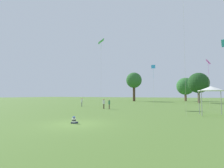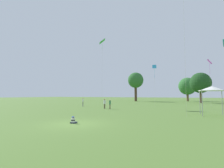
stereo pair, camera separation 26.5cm
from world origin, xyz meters
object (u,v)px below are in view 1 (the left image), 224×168
object	(u,v)px
person_standing_1	(82,101)
distant_tree_1	(198,83)
seated_toddler	(74,120)
kite_1	(208,63)
kite_4	(153,69)
distant_tree_2	(185,86)
kite_0	(101,43)
person_standing_0	(109,103)
canopy_tent	(211,89)
person_standing_2	(104,103)
distant_tree_0	(134,81)

from	to	relation	value
person_standing_1	distant_tree_1	world-z (taller)	distant_tree_1
seated_toddler	kite_1	size ratio (longest dim) A/B	0.07
kite_4	distant_tree_1	bearing A→B (deg)	100.61
distant_tree_2	kite_0	bearing A→B (deg)	-109.40
person_standing_0	kite_1	xyz separation A→B (m)	(13.99, 5.27, 6.03)
seated_toddler	canopy_tent	world-z (taller)	canopy_tent
kite_0	distant_tree_1	size ratio (longest dim) A/B	1.62
person_standing_2	kite_0	xyz separation A→B (m)	(-3.62, 5.36, 11.91)
seated_toddler	distant_tree_2	world-z (taller)	distant_tree_2
distant_tree_2	seated_toddler	bearing A→B (deg)	-94.68
person_standing_1	canopy_tent	world-z (taller)	canopy_tent
person_standing_2	canopy_tent	bearing A→B (deg)	-84.71
seated_toddler	kite_4	xyz separation A→B (m)	(1.32, 21.48, 6.93)
person_standing_0	person_standing_1	world-z (taller)	person_standing_1
person_standing_0	kite_0	size ratio (longest dim) A/B	0.11
distant_tree_1	distant_tree_2	bearing A→B (deg)	106.53
seated_toddler	person_standing_0	size ratio (longest dim) A/B	0.36
canopy_tent	kite_1	distance (m)	8.83
person_standing_2	kite_1	world-z (taller)	kite_1
canopy_tent	kite_4	xyz separation A→B (m)	(-8.71, 10.69, 4.29)
person_standing_1	distant_tree_0	size ratio (longest dim) A/B	0.16
kite_1	distant_tree_1	xyz separation A→B (m)	(-1.34, 24.00, -1.43)
kite_0	kite_1	size ratio (longest dim) A/B	1.80
distant_tree_0	distant_tree_2	size ratio (longest dim) A/B	1.22
kite_0	seated_toddler	bearing A→B (deg)	37.30
person_standing_0	canopy_tent	size ratio (longest dim) A/B	0.48
person_standing_1	distant_tree_1	size ratio (longest dim) A/B	0.19
person_standing_2	kite_0	distance (m)	13.55
person_standing_2	canopy_tent	xyz separation A→B (m)	(15.02, -3.01, 1.96)
person_standing_1	distant_tree_2	bearing A→B (deg)	38.43
person_standing_2	kite_1	xyz separation A→B (m)	(15.21, 4.82, 6.04)
person_standing_2	distant_tree_2	size ratio (longest dim) A/B	0.18
person_standing_2	seated_toddler	bearing A→B (deg)	-143.49
kite_0	distant_tree_2	xyz separation A→B (m)	(13.27, 37.68, -7.49)
person_standing_2	kite_4	world-z (taller)	kite_4
person_standing_1	distant_tree_1	distance (m)	33.27
person_standing_2	kite_4	bearing A→B (deg)	-22.79
distant_tree_0	distant_tree_1	xyz separation A→B (m)	(20.70, -5.81, -1.87)
seated_toddler	person_standing_1	xyz separation A→B (m)	(-11.38, 16.62, 0.77)
distant_tree_0	canopy_tent	bearing A→B (deg)	-59.87
person_standing_0	distant_tree_1	world-z (taller)	distant_tree_1
distant_tree_0	kite_1	bearing A→B (deg)	-53.53
person_standing_2	distant_tree_1	world-z (taller)	distant_tree_1
distant_tree_0	distant_tree_2	world-z (taller)	distant_tree_0
canopy_tent	kite_1	xyz separation A→B (m)	(0.19, 7.83, 4.08)
kite_1	distant_tree_1	size ratio (longest dim) A/B	0.90
person_standing_0	distant_tree_0	distance (m)	36.57
kite_4	canopy_tent	bearing A→B (deg)	-20.54
person_standing_2	kite_4	xyz separation A→B (m)	(6.31, 7.68, 6.25)
person_standing_1	kite_1	world-z (taller)	kite_1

